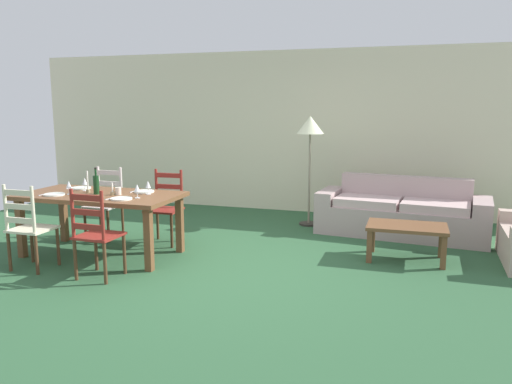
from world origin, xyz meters
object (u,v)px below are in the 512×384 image
dining_chair_near_right (96,234)px  standing_lamp (310,132)px  dining_chair_far_left (106,203)px  wine_bottle (96,184)px  coffee_cup_primary (118,191)px  couch (402,214)px  wine_glass_near_left (69,185)px  wine_glass_near_right (137,188)px  coffee_table (407,230)px  dining_chair_far_right (166,207)px  wine_glass_far_right (148,185)px  dining_chair_near_left (29,227)px  wine_glass_far_left (85,182)px  dining_table (100,201)px

dining_chair_near_right → standing_lamp: (1.62, 3.03, 0.93)m
dining_chair_far_left → wine_bottle: wine_bottle is taller
coffee_cup_primary → couch: (3.19, 2.08, -0.50)m
wine_glass_near_left → wine_glass_near_right: same height
coffee_table → dining_chair_near_right: bearing=-151.9°
dining_chair_far_right → wine_glass_far_right: dining_chair_far_right is taller
wine_glass_near_right → coffee_cup_primary: wine_glass_near_right is taller
dining_chair_near_left → dining_chair_near_right: size_ratio=1.00×
wine_glass_near_left → standing_lamp: standing_lamp is taller
coffee_table → wine_bottle: bearing=-165.8°
coffee_cup_primary → couch: bearing=33.2°
dining_chair_far_left → couch: (3.86, 1.36, -0.19)m
couch → standing_lamp: standing_lamp is taller
dining_chair_near_right → wine_glass_near_left: dining_chair_near_right is taller
dining_chair_near_left → dining_chair_far_left: bearing=90.6°
couch → wine_bottle: bearing=-148.6°
coffee_cup_primary → standing_lamp: size_ratio=0.05×
wine_glass_far_left → couch: bearing=27.6°
dining_chair_far_left → dining_chair_far_right: bearing=0.0°
dining_table → dining_chair_far_left: dining_chair_far_left is taller
wine_glass_near_left → wine_glass_near_right: bearing=1.7°
dining_table → wine_bottle: wine_bottle is taller
wine_glass_near_left → dining_chair_far_left: bearing=97.0°
dining_chair_far_right → wine_bottle: size_ratio=3.04×
dining_chair_near_right → wine_bottle: (-0.48, 0.73, 0.39)m
wine_bottle → coffee_cup_primary: bearing=5.8°
dining_table → coffee_cup_primary: (0.25, -0.00, 0.13)m
wine_bottle → coffee_table: (3.54, 0.90, -0.51)m
dining_chair_far_left → standing_lamp: (2.51, 1.55, 0.93)m
dining_chair_near_right → wine_glass_far_left: bearing=130.5°
wine_glass_near_left → dining_chair_far_right: bearing=47.4°
dining_table → coffee_table: size_ratio=2.11×
wine_glass_far_right → dining_table: bearing=-166.4°
wine_glass_near_left → coffee_table: bearing=14.8°
dining_chair_near_right → wine_glass_far_right: (0.11, 0.90, 0.38)m
dining_chair_far_right → coffee_table: (3.04, 0.15, -0.12)m
wine_bottle → coffee_table: wine_bottle is taller
coffee_table → standing_lamp: bearing=135.8°
dining_chair_near_left → dining_chair_far_right: 1.71m
dining_chair_far_left → coffee_cup_primary: dining_chair_far_left is taller
coffee_table → dining_table: bearing=-166.1°
dining_chair_near_left → dining_chair_near_right: same height
dining_table → wine_glass_near_left: 0.40m
dining_chair_near_right → couch: bearing=43.7°
dining_chair_near_right → wine_glass_far_left: (-0.76, 0.89, 0.38)m
wine_glass_near_left → wine_glass_far_left: bearing=86.0°
dining_chair_near_right → wine_glass_far_right: dining_chair_near_right is taller
dining_chair_near_left → wine_glass_far_right: (0.98, 0.87, 0.38)m
dining_chair_near_right → wine_glass_near_right: bearing=79.4°
dining_table → couch: (3.44, 2.08, -0.37)m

